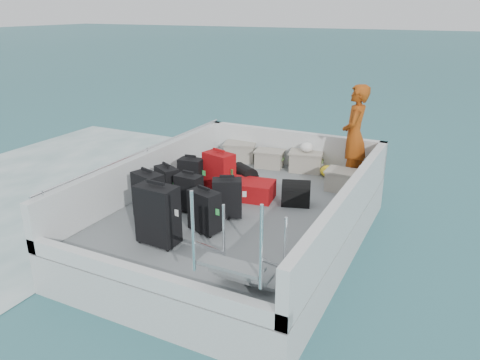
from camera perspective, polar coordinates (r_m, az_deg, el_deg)
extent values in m
plane|color=#1B5960|center=(7.70, -0.19, -7.71)|extent=(160.00, 160.00, 0.00)
plane|color=white|center=(10.57, -24.12, -1.54)|extent=(10.00, 10.00, 0.00)
cube|color=silver|center=(7.56, -0.19, -5.70)|extent=(3.60, 5.00, 0.60)
cube|color=slate|center=(7.43, -0.20, -3.55)|extent=(3.30, 4.70, 0.02)
cube|color=silver|center=(8.17, -11.10, 1.03)|extent=(0.14, 5.00, 0.70)
cube|color=silver|center=(6.75, 13.05, -3.33)|extent=(0.14, 5.00, 0.70)
cube|color=silver|center=(9.41, 6.50, 3.85)|extent=(3.60, 0.14, 0.70)
cube|color=silver|center=(5.57, -11.78, -11.53)|extent=(3.60, 0.14, 0.20)
cylinder|color=silver|center=(8.05, -11.29, 3.71)|extent=(0.04, 4.80, 0.04)
cube|color=black|center=(7.06, -11.08, -1.99)|extent=(0.53, 0.39, 0.73)
cube|color=black|center=(7.59, -8.87, -0.68)|extent=(0.47, 0.40, 0.62)
cube|color=black|center=(8.06, -5.97, 0.59)|extent=(0.43, 0.28, 0.58)
cube|color=black|center=(6.29, -9.99, -4.26)|extent=(0.56, 0.34, 0.83)
cube|color=black|center=(7.26, -6.24, -1.65)|extent=(0.41, 0.25, 0.59)
cube|color=#9A0B0F|center=(7.95, -2.57, 0.87)|extent=(0.57, 0.43, 0.70)
cube|color=black|center=(6.59, -4.35, -3.86)|extent=(0.50, 0.37, 0.61)
cube|color=black|center=(7.01, -1.57, -2.29)|extent=(0.50, 0.42, 0.61)
cube|color=#9A0B0F|center=(7.76, 1.28, -1.21)|extent=(0.82, 0.61, 0.30)
cube|color=#B0A899|center=(9.66, 0.01, 3.37)|extent=(0.69, 0.56, 0.36)
cube|color=#B0A899|center=(9.31, 3.60, 2.52)|extent=(0.57, 0.44, 0.32)
cube|color=#B0A899|center=(9.14, 8.03, 2.17)|extent=(0.67, 0.53, 0.36)
cube|color=#B0A899|center=(8.28, 12.48, -0.16)|extent=(0.57, 0.40, 0.34)
ellipsoid|color=yellow|center=(8.92, 10.64, 1.07)|extent=(0.28, 0.26, 0.22)
ellipsoid|color=white|center=(9.06, 8.12, 3.80)|extent=(0.24, 0.24, 0.18)
imported|color=#DA5A14|center=(8.46, 13.76, 5.30)|extent=(0.48, 0.69, 1.78)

